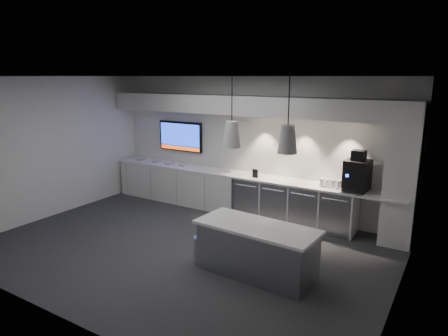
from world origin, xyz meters
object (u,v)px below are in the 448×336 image
Objects in this scene: wall_tv at (181,136)px; island at (256,250)px; coffee_machine at (357,174)px; bin at (204,250)px.

wall_tv reaches higher than island.
coffee_machine is (0.89, 2.37, 0.81)m from island.
island is at bearing -106.38° from coffee_machine.
bin is at bearing -168.67° from island.
coffee_machine is at bearing 73.15° from island.
wall_tv is 4.35m from coffee_machine.
coffee_machine is (1.79, 2.49, 0.99)m from bin.
coffee_machine is at bearing 54.31° from bin.
wall_tv is at bearing 146.53° from island.
bin is at bearing -47.04° from wall_tv.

